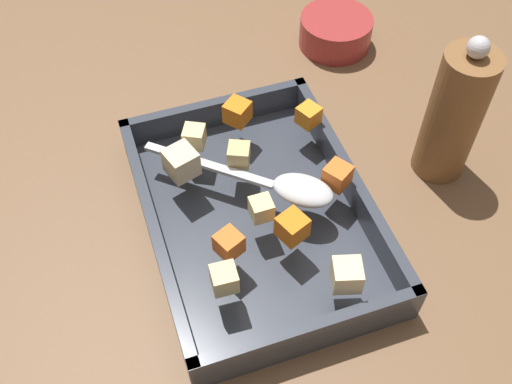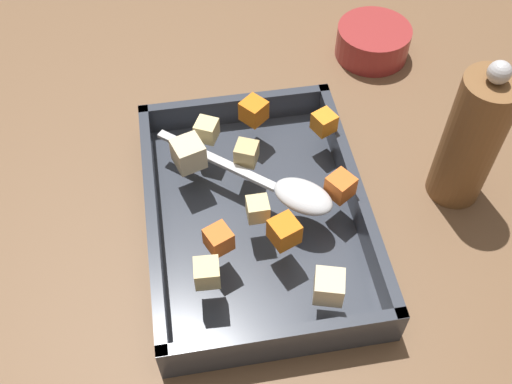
{
  "view_description": "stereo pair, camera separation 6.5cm",
  "coord_description": "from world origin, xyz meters",
  "px_view_note": "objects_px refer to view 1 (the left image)",
  "views": [
    {
      "loc": [
        0.38,
        -0.14,
        0.58
      ],
      "look_at": [
        0.0,
        -0.01,
        0.06
      ],
      "focal_mm": 42.66,
      "sensor_mm": 36.0,
      "label": 1
    },
    {
      "loc": [
        0.4,
        -0.08,
        0.58
      ],
      "look_at": [
        0.0,
        -0.01,
        0.06
      ],
      "focal_mm": 42.66,
      "sensor_mm": 36.0,
      "label": 2
    }
  ],
  "objects_px": {
    "pepper_mill": "(454,115)",
    "small_prep_bowl": "(335,31)",
    "baking_dish": "(256,218)",
    "serving_spoon": "(291,187)"
  },
  "relations": [
    {
      "from": "pepper_mill",
      "to": "baking_dish",
      "type": "bearing_deg",
      "value": -86.68
    },
    {
      "from": "small_prep_bowl",
      "to": "baking_dish",
      "type": "bearing_deg",
      "value": -38.32
    },
    {
      "from": "pepper_mill",
      "to": "small_prep_bowl",
      "type": "height_order",
      "value": "pepper_mill"
    },
    {
      "from": "baking_dish",
      "to": "pepper_mill",
      "type": "relative_size",
      "value": 1.69
    },
    {
      "from": "baking_dish",
      "to": "small_prep_bowl",
      "type": "bearing_deg",
      "value": 141.68
    },
    {
      "from": "pepper_mill",
      "to": "small_prep_bowl",
      "type": "xyz_separation_m",
      "value": [
        -0.26,
        -0.03,
        -0.07
      ]
    },
    {
      "from": "serving_spoon",
      "to": "small_prep_bowl",
      "type": "bearing_deg",
      "value": -81.86
    },
    {
      "from": "baking_dish",
      "to": "serving_spoon",
      "type": "relative_size",
      "value": 1.75
    },
    {
      "from": "baking_dish",
      "to": "small_prep_bowl",
      "type": "distance_m",
      "value": 0.35
    },
    {
      "from": "baking_dish",
      "to": "small_prep_bowl",
      "type": "xyz_separation_m",
      "value": [
        -0.27,
        0.22,
        0.01
      ]
    }
  ]
}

